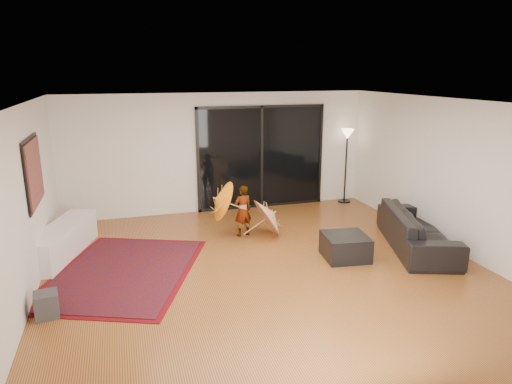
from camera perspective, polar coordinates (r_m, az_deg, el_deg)
name	(u,v)px	position (r m, az deg, el deg)	size (l,w,h in m)	color
floor	(267,269)	(7.61, 1.33, -9.64)	(7.00, 7.00, 0.00)	#A2602C
ceiling	(268,103)	(6.94, 1.46, 11.10)	(7.00, 7.00, 0.00)	white
wall_back	(219,153)	(10.46, -4.63, 4.90)	(7.00, 7.00, 0.00)	silver
wall_front	(394,289)	(4.18, 16.88, -11.50)	(7.00, 7.00, 0.00)	silver
wall_left	(22,209)	(6.95, -27.23, -1.90)	(7.00, 7.00, 0.00)	silver
wall_right	(453,176)	(8.87, 23.42, 1.89)	(7.00, 7.00, 0.00)	silver
sliding_door	(261,157)	(10.71, 0.67, 4.37)	(3.06, 0.07, 2.40)	black
painting	(34,172)	(7.83, -26.02, 2.26)	(0.04, 1.28, 1.08)	black
media_console	(63,240)	(8.75, -23.02, -5.60)	(0.49, 1.98, 0.55)	white
speaker	(46,305)	(6.80, -24.72, -12.69)	(0.30, 0.30, 0.34)	#424244
persian_rug	(123,272)	(7.80, -16.25, -9.56)	(3.07, 3.53, 0.02)	#5F080F
sofa	(417,229)	(8.89, 19.50, -4.41)	(2.39, 0.93, 0.70)	black
ottoman	(345,247)	(8.12, 11.10, -6.71)	(0.73, 0.73, 0.42)	black
floor_lamp	(347,145)	(11.28, 11.30, 5.81)	(0.31, 0.31, 1.81)	black
child	(243,211)	(8.92, -1.66, -2.36)	(0.37, 0.24, 1.02)	#999999
parasol_orange	(216,203)	(8.69, -5.08, -1.36)	(0.48, 0.80, 0.85)	orange
parasol_white	(274,211)	(8.96, 2.30, -2.35)	(0.62, 0.86, 0.94)	silver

